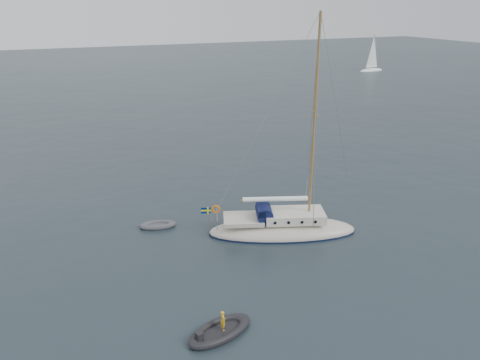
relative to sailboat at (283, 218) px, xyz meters
name	(u,v)px	position (x,y,z in m)	size (l,w,h in m)	color
ground	(248,225)	(-1.65, 2.05, -1.14)	(300.00, 300.00, 0.00)	black
sailboat	(283,218)	(0.00, 0.00, 0.00)	(10.56, 3.16, 15.04)	beige
dinghy	(158,225)	(-7.60, 4.34, -0.98)	(2.54, 1.15, 0.36)	#505055
rib	(220,331)	(-7.76, -7.99, -0.94)	(3.50, 1.59, 1.24)	black
distant_yacht_b	(373,54)	(57.62, 62.91, 2.57)	(6.54, 3.49, 8.67)	white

